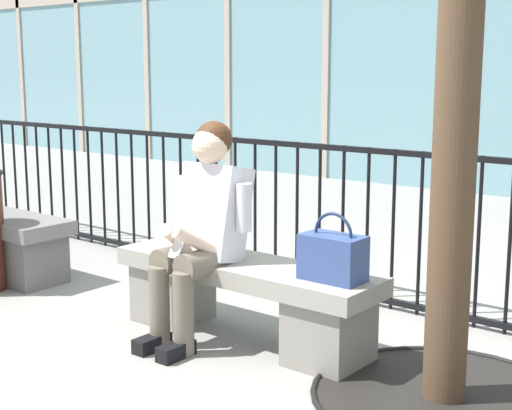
% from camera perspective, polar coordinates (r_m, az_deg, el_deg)
% --- Properties ---
extents(ground_plane, '(60.00, 60.00, 0.00)m').
position_cam_1_polar(ground_plane, '(4.29, -0.85, -10.09)').
color(ground_plane, gray).
extents(stone_bench, '(1.60, 0.44, 0.45)m').
position_cam_1_polar(stone_bench, '(4.21, -0.86, -6.62)').
color(stone_bench, gray).
rests_on(stone_bench, ground).
extents(seated_person_with_phone, '(0.52, 0.66, 1.21)m').
position_cam_1_polar(seated_person_with_phone, '(4.14, -4.05, -1.50)').
color(seated_person_with_phone, '#6B6051').
rests_on(seated_person_with_phone, ground).
extents(handbag_on_bench, '(0.32, 0.18, 0.35)m').
position_cam_1_polar(handbag_on_bench, '(3.78, 5.81, -3.88)').
color(handbag_on_bench, '#33477F').
rests_on(handbag_on_bench, stone_bench).
extents(plaza_railing, '(7.71, 0.04, 1.01)m').
position_cam_1_polar(plaza_railing, '(4.93, 6.56, -1.27)').
color(plaza_railing, black).
rests_on(plaza_railing, ground).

